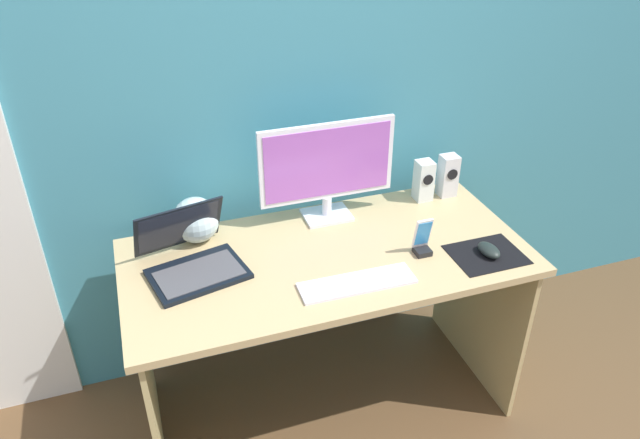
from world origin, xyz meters
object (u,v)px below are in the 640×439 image
object	(u,v)px
mouse	(489,250)
phone_in_dock	(422,241)
fishbowl	(196,220)
monitor	(327,167)
speaker_near_monitor	(424,180)
keyboard_external	(357,283)
speaker_right	(448,176)
laptop	(191,258)

from	to	relation	value
mouse	phone_in_dock	xyz separation A→B (m)	(-0.22, 0.09, 0.03)
fishbowl	mouse	bearing A→B (deg)	-24.65
monitor	phone_in_dock	bearing A→B (deg)	-55.44
monitor	fishbowl	size ratio (longest dim) A/B	3.08
mouse	fishbowl	bearing A→B (deg)	151.13
speaker_near_monitor	keyboard_external	bearing A→B (deg)	-136.18
fishbowl	monitor	bearing A→B (deg)	-0.65
monitor	speaker_near_monitor	size ratio (longest dim) A/B	3.10
speaker_right	phone_in_dock	xyz separation A→B (m)	(-0.29, -0.35, -0.04)
fishbowl	phone_in_dock	xyz separation A→B (m)	(0.73, -0.35, -0.03)
monitor	mouse	size ratio (longest dim) A/B	5.18
mouse	phone_in_dock	bearing A→B (deg)	153.29
laptop	monitor	bearing A→B (deg)	17.65
speaker_right	speaker_near_monitor	bearing A→B (deg)	-180.00
fishbowl	keyboard_external	bearing A→B (deg)	-44.48
speaker_near_monitor	laptop	world-z (taller)	laptop
phone_in_dock	laptop	bearing A→B (deg)	167.91
speaker_right	keyboard_external	size ratio (longest dim) A/B	0.45
phone_in_dock	mouse	bearing A→B (deg)	-22.50
speaker_right	keyboard_external	bearing A→B (deg)	-142.17
fishbowl	mouse	world-z (taller)	fishbowl
laptop	fishbowl	bearing A→B (deg)	75.49
keyboard_external	mouse	xyz separation A→B (m)	(0.50, 0.01, 0.02)
monitor	phone_in_dock	world-z (taller)	monitor
monitor	speaker_near_monitor	world-z (taller)	monitor
speaker_right	speaker_near_monitor	xyz separation A→B (m)	(-0.11, -0.00, -0.00)
keyboard_external	phone_in_dock	size ratio (longest dim) A/B	2.79
phone_in_dock	fishbowl	bearing A→B (deg)	154.73
speaker_near_monitor	fishbowl	distance (m)	0.91
fishbowl	phone_in_dock	size ratio (longest dim) A/B	1.21
speaker_near_monitor	mouse	size ratio (longest dim) A/B	1.67
speaker_right	mouse	size ratio (longest dim) A/B	1.75
monitor	speaker_right	size ratio (longest dim) A/B	2.96
speaker_near_monitor	phone_in_dock	distance (m)	0.39
monitor	speaker_right	xyz separation A→B (m)	(0.52, 0.01, -0.12)
speaker_right	fishbowl	distance (m)	1.02
laptop	mouse	size ratio (longest dim) A/B	3.68
speaker_near_monitor	mouse	world-z (taller)	speaker_near_monitor
fishbowl	keyboard_external	xyz separation A→B (m)	(0.45, -0.44, -0.07)
laptop	keyboard_external	size ratio (longest dim) A/B	0.95
laptop	keyboard_external	world-z (taller)	laptop
phone_in_dock	keyboard_external	bearing A→B (deg)	-161.23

